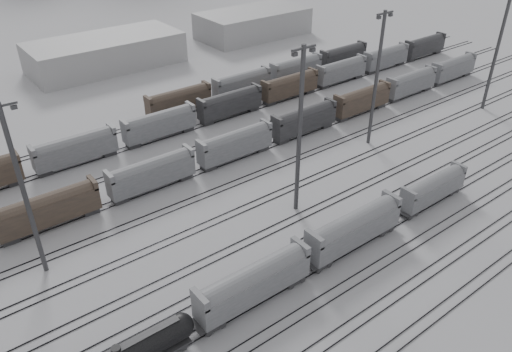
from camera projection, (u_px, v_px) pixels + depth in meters
ground at (325, 269)px, 67.15m from camera, size 900.00×900.00×0.00m
tracks at (248, 209)px, 78.95m from camera, size 220.00×71.50×0.16m
hopper_car_a at (254, 282)px, 60.12m from camera, size 15.74×3.13×5.63m
hopper_car_b at (354, 227)px, 69.18m from camera, size 16.09×3.20×5.75m
hopper_car_c at (433, 187)px, 78.94m from camera, size 13.58×2.70×4.86m
light_mast_b at (23, 190)px, 60.31m from camera, size 3.88×0.62×24.27m
light_mast_c at (300, 129)px, 72.01m from camera, size 4.22×0.68×26.37m
light_mast_d at (377, 77)px, 91.44m from camera, size 4.08×0.65×25.52m
light_mast_e at (498, 44)px, 105.22m from camera, size 4.40×0.70×27.49m
bg_string_near at (235, 145)px, 91.50m from camera, size 151.00×3.00×5.60m
bg_string_mid at (230, 105)px, 107.52m from camera, size 151.00×3.00×5.60m
bg_string_far at (270, 77)px, 122.02m from camera, size 66.00×3.00×5.60m
warehouse_mid at (106, 53)px, 134.55m from camera, size 40.00×18.00×8.00m
warehouse_right at (253, 23)px, 160.51m from camera, size 35.00×18.00×8.00m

